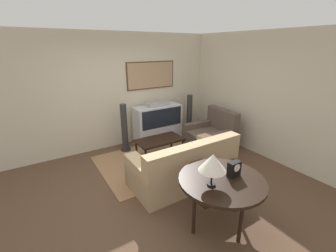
{
  "coord_description": "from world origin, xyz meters",
  "views": [
    {
      "loc": [
        -1.72,
        -3.02,
        2.37
      ],
      "look_at": [
        0.72,
        0.84,
        0.75
      ],
      "focal_mm": 24.0,
      "sensor_mm": 36.0,
      "label": 1
    }
  ],
  "objects_px": {
    "armchair": "(211,137)",
    "table_lamp": "(213,163)",
    "speaker_tower_left": "(125,129)",
    "mantel_clock": "(234,169)",
    "tv": "(158,123)",
    "couch": "(184,167)",
    "speaker_tower_right": "(189,116)",
    "console_table": "(222,183)",
    "coffee_table": "(160,141)"
  },
  "relations": [
    {
      "from": "tv",
      "to": "couch",
      "type": "distance_m",
      "value": 2.01
    },
    {
      "from": "couch",
      "to": "coffee_table",
      "type": "height_order",
      "value": "couch"
    },
    {
      "from": "speaker_tower_left",
      "to": "speaker_tower_right",
      "type": "distance_m",
      "value": 1.9
    },
    {
      "from": "console_table",
      "to": "speaker_tower_right",
      "type": "bearing_deg",
      "value": 59.75
    },
    {
      "from": "couch",
      "to": "coffee_table",
      "type": "distance_m",
      "value": 1.06
    },
    {
      "from": "table_lamp",
      "to": "tv",
      "type": "bearing_deg",
      "value": 72.18
    },
    {
      "from": "table_lamp",
      "to": "speaker_tower_left",
      "type": "height_order",
      "value": "table_lamp"
    },
    {
      "from": "coffee_table",
      "to": "table_lamp",
      "type": "height_order",
      "value": "table_lamp"
    },
    {
      "from": "speaker_tower_left",
      "to": "speaker_tower_right",
      "type": "bearing_deg",
      "value": 0.0
    },
    {
      "from": "coffee_table",
      "to": "speaker_tower_left",
      "type": "distance_m",
      "value": 0.93
    },
    {
      "from": "couch",
      "to": "speaker_tower_left",
      "type": "distance_m",
      "value": 1.89
    },
    {
      "from": "console_table",
      "to": "tv",
      "type": "bearing_deg",
      "value": 75.87
    },
    {
      "from": "speaker_tower_right",
      "to": "table_lamp",
      "type": "bearing_deg",
      "value": -123.1
    },
    {
      "from": "table_lamp",
      "to": "mantel_clock",
      "type": "xyz_separation_m",
      "value": [
        0.4,
        -0.0,
        -0.21
      ]
    },
    {
      "from": "couch",
      "to": "table_lamp",
      "type": "distance_m",
      "value": 1.42
    },
    {
      "from": "mantel_clock",
      "to": "speaker_tower_right",
      "type": "distance_m",
      "value": 3.35
    },
    {
      "from": "table_lamp",
      "to": "speaker_tower_right",
      "type": "distance_m",
      "value": 3.57
    },
    {
      "from": "console_table",
      "to": "speaker_tower_left",
      "type": "relative_size",
      "value": 1.0
    },
    {
      "from": "mantel_clock",
      "to": "speaker_tower_left",
      "type": "relative_size",
      "value": 0.18
    },
    {
      "from": "armchair",
      "to": "coffee_table",
      "type": "bearing_deg",
      "value": -93.18
    },
    {
      "from": "tv",
      "to": "mantel_clock",
      "type": "bearing_deg",
      "value": -100.81
    },
    {
      "from": "mantel_clock",
      "to": "tv",
      "type": "bearing_deg",
      "value": 79.19
    },
    {
      "from": "tv",
      "to": "coffee_table",
      "type": "xyz_separation_m",
      "value": [
        -0.46,
        -0.87,
        -0.08
      ]
    },
    {
      "from": "armchair",
      "to": "coffee_table",
      "type": "xyz_separation_m",
      "value": [
        -1.34,
        0.19,
        0.12
      ]
    },
    {
      "from": "coffee_table",
      "to": "speaker_tower_left",
      "type": "height_order",
      "value": "speaker_tower_left"
    },
    {
      "from": "armchair",
      "to": "table_lamp",
      "type": "height_order",
      "value": "table_lamp"
    },
    {
      "from": "mantel_clock",
      "to": "table_lamp",
      "type": "bearing_deg",
      "value": 179.86
    },
    {
      "from": "table_lamp",
      "to": "speaker_tower_left",
      "type": "distance_m",
      "value": 3.0
    },
    {
      "from": "armchair",
      "to": "couch",
      "type": "bearing_deg",
      "value": -54.18
    },
    {
      "from": "armchair",
      "to": "mantel_clock",
      "type": "bearing_deg",
      "value": -31.42
    },
    {
      "from": "console_table",
      "to": "speaker_tower_right",
      "type": "height_order",
      "value": "speaker_tower_right"
    },
    {
      "from": "table_lamp",
      "to": "coffee_table",
      "type": "bearing_deg",
      "value": 76.51
    },
    {
      "from": "mantel_clock",
      "to": "console_table",
      "type": "bearing_deg",
      "value": 171.16
    },
    {
      "from": "armchair",
      "to": "speaker_tower_left",
      "type": "relative_size",
      "value": 0.92
    },
    {
      "from": "mantel_clock",
      "to": "speaker_tower_left",
      "type": "height_order",
      "value": "speaker_tower_left"
    },
    {
      "from": "speaker_tower_right",
      "to": "mantel_clock",
      "type": "bearing_deg",
      "value": -117.35
    },
    {
      "from": "couch",
      "to": "armchair",
      "type": "xyz_separation_m",
      "value": [
        1.44,
        0.86,
        -0.02
      ]
    },
    {
      "from": "coffee_table",
      "to": "speaker_tower_right",
      "type": "bearing_deg",
      "value": 28.97
    },
    {
      "from": "couch",
      "to": "console_table",
      "type": "distance_m",
      "value": 1.18
    },
    {
      "from": "table_lamp",
      "to": "speaker_tower_left",
      "type": "relative_size",
      "value": 0.37
    },
    {
      "from": "mantel_clock",
      "to": "speaker_tower_left",
      "type": "xyz_separation_m",
      "value": [
        -0.37,
        2.96,
        -0.3
      ]
    },
    {
      "from": "console_table",
      "to": "speaker_tower_left",
      "type": "xyz_separation_m",
      "value": [
        -0.19,
        2.93,
        -0.13
      ]
    },
    {
      "from": "speaker_tower_left",
      "to": "speaker_tower_right",
      "type": "height_order",
      "value": "same"
    },
    {
      "from": "tv",
      "to": "table_lamp",
      "type": "xyz_separation_m",
      "value": [
        -0.98,
        -3.05,
        0.56
      ]
    },
    {
      "from": "armchair",
      "to": "console_table",
      "type": "height_order",
      "value": "armchair"
    },
    {
      "from": "couch",
      "to": "armchair",
      "type": "height_order",
      "value": "armchair"
    },
    {
      "from": "couch",
      "to": "armchair",
      "type": "relative_size",
      "value": 1.79
    },
    {
      "from": "couch",
      "to": "console_table",
      "type": "xyz_separation_m",
      "value": [
        -0.21,
        -1.1,
        0.36
      ]
    },
    {
      "from": "tv",
      "to": "console_table",
      "type": "relative_size",
      "value": 1.08
    },
    {
      "from": "console_table",
      "to": "table_lamp",
      "type": "xyz_separation_m",
      "value": [
        -0.22,
        -0.03,
        0.38
      ]
    }
  ]
}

